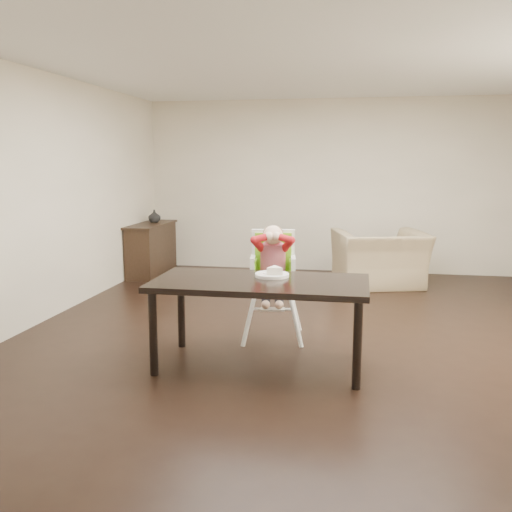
{
  "coord_description": "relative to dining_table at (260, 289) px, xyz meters",
  "views": [
    {
      "loc": [
        0.4,
        -5.59,
        1.74
      ],
      "look_at": [
        -0.54,
        -0.52,
        0.88
      ],
      "focal_mm": 40.0,
      "sensor_mm": 36.0,
      "label": 1
    }
  ],
  "objects": [
    {
      "name": "vase",
      "position": [
        -2.36,
        3.85,
        0.22
      ],
      "size": [
        0.19,
        0.2,
        0.19
      ],
      "primitive_type": "imported",
      "rotation": [
        0.0,
        0.0,
        0.01
      ],
      "color": "#99999E",
      "rests_on": "sideboard"
    },
    {
      "name": "high_chair",
      "position": [
        -0.02,
        0.82,
        0.12
      ],
      "size": [
        0.53,
        0.53,
        1.13
      ],
      "rotation": [
        0.0,
        0.0,
        0.14
      ],
      "color": "white",
      "rests_on": "ground"
    },
    {
      "name": "room_walls",
      "position": [
        0.42,
        0.98,
        1.18
      ],
      "size": [
        6.02,
        7.02,
        2.71
      ],
      "color": "beige",
      "rests_on": "ground"
    },
    {
      "name": "sideboard",
      "position": [
        -2.36,
        3.68,
        -0.27
      ],
      "size": [
        0.44,
        1.26,
        0.79
      ],
      "color": "black",
      "rests_on": "ground"
    },
    {
      "name": "ground",
      "position": [
        0.42,
        0.98,
        -0.67
      ],
      "size": [
        7.0,
        7.0,
        0.0
      ],
      "primitive_type": "plane",
      "color": "black",
      "rests_on": "ground"
    },
    {
      "name": "dining_table",
      "position": [
        0.0,
        0.0,
        0.0
      ],
      "size": [
        1.8,
        0.9,
        0.75
      ],
      "color": "black",
      "rests_on": "ground"
    },
    {
      "name": "plate",
      "position": [
        0.08,
        0.17,
        0.11
      ],
      "size": [
        0.37,
        0.37,
        0.09
      ],
      "rotation": [
        0.0,
        0.0,
        -0.29
      ],
      "color": "white",
      "rests_on": "dining_table"
    },
    {
      "name": "armchair",
      "position": [
        1.1,
        3.43,
        -0.15
      ],
      "size": [
        1.35,
        1.06,
        1.04
      ],
      "primitive_type": "imported",
      "rotation": [
        0.0,
        0.0,
        3.41
      ],
      "color": "tan",
      "rests_on": "ground"
    }
  ]
}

